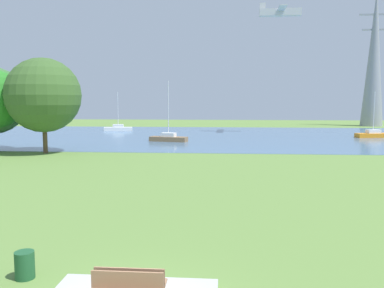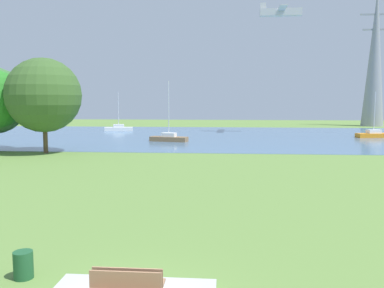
% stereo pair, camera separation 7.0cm
% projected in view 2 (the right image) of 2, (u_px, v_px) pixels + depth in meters
% --- Properties ---
extents(ground_plane, '(160.00, 160.00, 0.00)m').
position_uv_depth(ground_plane, '(194.00, 166.00, 31.85)').
color(ground_plane, olive).
extents(bench_facing_water, '(1.80, 0.48, 0.89)m').
position_uv_depth(bench_facing_water, '(129.00, 285.00, 10.26)').
color(bench_facing_water, tan).
rests_on(bench_facing_water, concrete_pad).
extents(litter_bin, '(0.56, 0.56, 0.80)m').
position_uv_depth(litter_bin, '(23.00, 265.00, 11.69)').
color(litter_bin, '#1E512D').
rests_on(litter_bin, ground).
extents(water_surface, '(140.00, 40.00, 0.02)m').
position_uv_depth(water_surface, '(209.00, 136.00, 59.59)').
color(water_surface, '#4B7096').
rests_on(water_surface, ground).
extents(sailboat_white, '(5.00, 2.41, 6.72)m').
position_uv_depth(sailboat_white, '(119.00, 128.00, 70.04)').
color(sailboat_white, white).
rests_on(sailboat_white, water_surface).
extents(sailboat_orange, '(5.00, 2.39, 6.44)m').
position_uv_depth(sailboat_orange, '(374.00, 134.00, 56.84)').
color(sailboat_orange, orange).
rests_on(sailboat_orange, water_surface).
extents(sailboat_brown, '(5.01, 2.50, 7.67)m').
position_uv_depth(sailboat_brown, '(169.00, 138.00, 51.37)').
color(sailboat_brown, brown).
rests_on(sailboat_brown, water_surface).
extents(tree_east_near, '(7.28, 7.28, 9.35)m').
position_uv_depth(tree_east_near, '(44.00, 95.00, 39.42)').
color(tree_east_near, brown).
rests_on(tree_east_near, ground).
extents(electricity_pylon, '(6.40, 4.40, 28.20)m').
position_uv_depth(electricity_pylon, '(375.00, 57.00, 82.00)').
color(electricity_pylon, gray).
rests_on(electricity_pylon, ground).
extents(light_aircraft, '(6.42, 8.42, 2.10)m').
position_uv_depth(light_aircraft, '(280.00, 12.00, 62.49)').
color(light_aircraft, silver).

